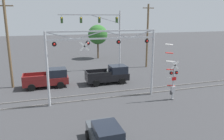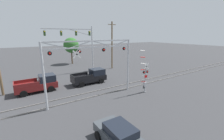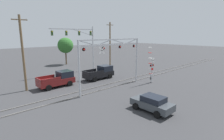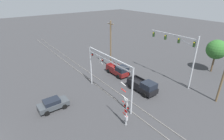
# 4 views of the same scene
# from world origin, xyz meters

# --- Properties ---
(rail_track_near) EXTENTS (80.00, 0.08, 0.10)m
(rail_track_near) POSITION_xyz_m (0.00, 16.99, 0.05)
(rail_track_near) COLOR gray
(rail_track_near) RESTS_ON ground_plane
(rail_track_far) EXTENTS (80.00, 0.08, 0.10)m
(rail_track_far) POSITION_xyz_m (0.00, 18.43, 0.05)
(rail_track_far) COLOR gray
(rail_track_far) RESTS_ON ground_plane
(crossing_gantry) EXTENTS (10.22, 0.26, 6.57)m
(crossing_gantry) POSITION_xyz_m (-0.01, 16.71, 4.65)
(crossing_gantry) COLOR #B7BABF
(crossing_gantry) RESTS_ON ground_plane
(crossing_signal_mast) EXTENTS (1.54, 0.35, 5.41)m
(crossing_signal_mast) POSITION_xyz_m (6.18, 14.78, 1.92)
(crossing_signal_mast) COLOR #B7BABF
(crossing_signal_mast) RESTS_ON ground_plane
(traffic_signal_span) EXTENTS (8.99, 0.39, 8.63)m
(traffic_signal_span) POSITION_xyz_m (3.69, 28.65, 5.93)
(traffic_signal_span) COLOR #B7BABF
(traffic_signal_span) RESTS_ON ground_plane
(pickup_truck_lead) EXTENTS (5.03, 2.30, 2.06)m
(pickup_truck_lead) POSITION_xyz_m (2.15, 21.88, 1.00)
(pickup_truck_lead) COLOR black
(pickup_truck_lead) RESTS_ON ground_plane
(pickup_truck_following) EXTENTS (4.89, 2.30, 2.06)m
(pickup_truck_following) POSITION_xyz_m (-4.86, 22.47, 1.00)
(pickup_truck_following) COLOR maroon
(pickup_truck_following) RESTS_ON ground_plane
(sedan_waiting) EXTENTS (2.05, 3.97, 1.51)m
(sedan_waiting) POSITION_xyz_m (-1.98, 8.95, 0.78)
(sedan_waiting) COLOR #3D4247
(sedan_waiting) RESTS_ON ground_plane
(utility_pole_left) EXTENTS (1.80, 0.28, 9.46)m
(utility_pole_left) POSITION_xyz_m (-8.78, 23.49, 4.88)
(utility_pole_left) COLOR brown
(utility_pole_left) RESTS_ON ground_plane
(background_tree_beyond_span) EXTENTS (3.65, 3.65, 6.37)m
(background_tree_beyond_span) POSITION_xyz_m (4.77, 38.16, 4.53)
(background_tree_beyond_span) COLOR brown
(background_tree_beyond_span) RESTS_ON ground_plane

